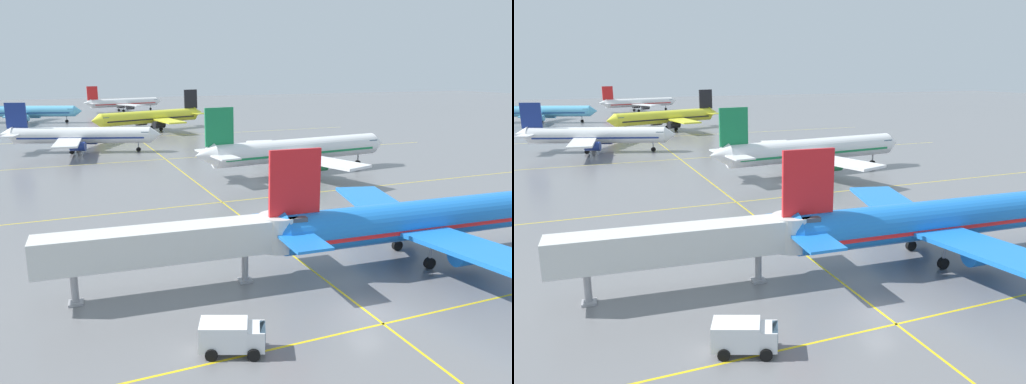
{
  "view_description": "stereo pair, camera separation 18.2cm",
  "coord_description": "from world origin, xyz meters",
  "views": [
    {
      "loc": [
        -20.34,
        -27.85,
        17.46
      ],
      "look_at": [
        1.53,
        25.37,
        3.17
      ],
      "focal_mm": 34.76,
      "sensor_mm": 36.0,
      "label": 1
    },
    {
      "loc": [
        -20.18,
        -27.92,
        17.46
      ],
      "look_at": [
        1.53,
        25.37,
        3.17
      ],
      "focal_mm": 34.76,
      "sensor_mm": 36.0,
      "label": 2
    }
  ],
  "objects": [
    {
      "name": "taxiway_markings",
      "position": [
        0.0,
        51.47,
        0.0
      ],
      "size": [
        125.24,
        156.83,
        0.01
      ],
      "color": "yellow",
      "rests_on": "ground"
    },
    {
      "name": "airliner_distant_taxiway",
      "position": [
        8.61,
        190.35,
        3.68
      ],
      "size": [
        34.08,
        29.07,
        10.78
      ],
      "color": "white",
      "rests_on": "ground"
    },
    {
      "name": "jet_bridge",
      "position": [
        -10.65,
        8.8,
        4.06
      ],
      "size": [
        21.58,
        4.49,
        5.58
      ],
      "color": "silver",
      "rests_on": "ground"
    },
    {
      "name": "airliner_second_row",
      "position": [
        18.04,
        47.19,
        4.0
      ],
      "size": [
        37.74,
        32.4,
        11.73
      ],
      "color": "white",
      "rests_on": "ground"
    },
    {
      "name": "airliner_front_gate",
      "position": [
        11.46,
        7.12,
        3.81
      ],
      "size": [
        35.86,
        30.91,
        11.15
      ],
      "color": "blue",
      "rests_on": "ground"
    },
    {
      "name": "ground_plane",
      "position": [
        0.0,
        0.0,
        0.0
      ],
      "size": [
        600.0,
        600.0,
        0.0
      ],
      "primitive_type": "plane",
      "color": "slate"
    },
    {
      "name": "airliner_far_left_stand",
      "position": [
        6.81,
        118.49,
        3.9
      ],
      "size": [
        35.55,
        30.46,
        11.41
      ],
      "color": "yellow",
      "rests_on": "ground"
    },
    {
      "name": "service_truck_red_van",
      "position": [
        -11.05,
        -1.35,
        1.18
      ],
      "size": [
        4.5,
        3.33,
        2.1
      ],
      "color": "white",
      "rests_on": "ground"
    },
    {
      "name": "airliner_far_right_stand",
      "position": [
        -27.73,
        155.11,
        3.82
      ],
      "size": [
        34.97,
        29.93,
        11.18
      ],
      "color": "#5BB7E5",
      "rests_on": "ground"
    },
    {
      "name": "airliner_third_row",
      "position": [
        -14.93,
        84.71,
        3.63
      ],
      "size": [
        33.3,
        28.5,
        10.64
      ],
      "color": "white",
      "rests_on": "ground"
    }
  ]
}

